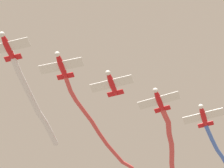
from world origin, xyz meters
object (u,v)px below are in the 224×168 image
Objects in this scene: airplane_trail at (203,116)px; airplane_slot at (159,100)px; airplane_lead at (8,46)px; airplane_right_wing at (112,83)px; airplane_left_wing at (61,66)px.

airplane_slot is at bearing -46.89° from airplane_trail.
airplane_right_wing is at bearing 129.55° from airplane_lead.
airplane_lead is 25.58m from airplane_slot.
airplane_lead is 1.00× the size of airplane_right_wing.
airplane_left_wing is 1.00× the size of airplane_right_wing.
airplane_slot reaches higher than airplane_left_wing.
airplane_slot is at bearing 131.51° from airplane_right_wing.
airplane_left_wing is 1.01× the size of airplane_slot.
airplane_trail reaches higher than airplane_right_wing.
airplane_trail is (-23.55, -9.97, 0.75)m from airplane_left_wing.
airplane_trail is at bearing 134.56° from airplane_slot.
airplane_trail is (-7.86, -3.32, 0.25)m from airplane_slot.
airplane_right_wing is 1.00× the size of airplane_trail.
airplane_right_wing is 17.06m from airplane_trail.
airplane_right_wing reaches higher than airplane_lead.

